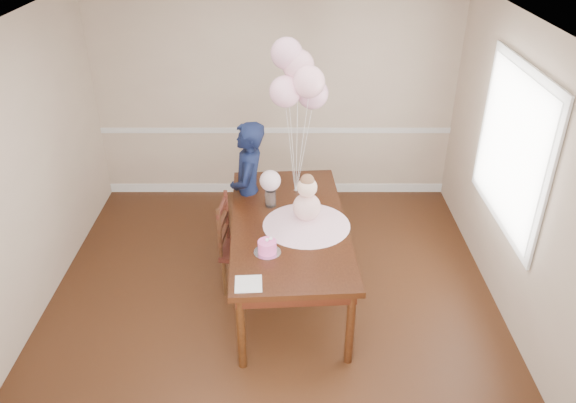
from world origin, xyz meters
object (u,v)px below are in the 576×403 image
Objects in this scene: birthday_cake at (267,247)px; dining_chair_seat at (244,250)px; dining_table_top at (289,225)px; woman at (249,193)px.

birthday_cake is 0.79m from dining_chair_seat.
birthday_cake reaches higher than dining_table_top.
dining_table_top is 1.38× the size of woman.
birthday_cake is (-0.19, -0.51, 0.09)m from dining_table_top.
dining_chair_seat is at bearing 113.55° from birthday_cake.
birthday_cake is at bearing -113.96° from dining_table_top.
woman is (-0.43, 0.64, -0.00)m from dining_table_top.
woman reaches higher than dining_table_top.
woman is at bearing 120.30° from dining_table_top.
dining_chair_seat is at bearing 0.68° from woman.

